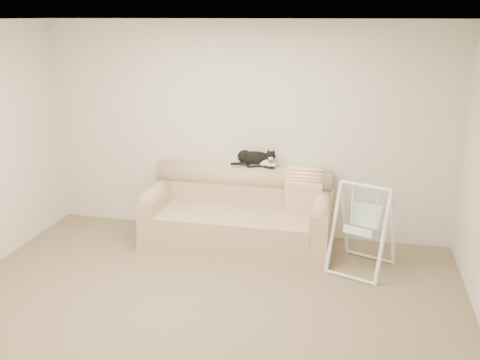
{
  "coord_description": "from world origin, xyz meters",
  "views": [
    {
      "loc": [
        1.34,
        -4.22,
        2.64
      ],
      "look_at": [
        0.1,
        1.27,
        0.9
      ],
      "focal_mm": 40.0,
      "sensor_mm": 36.0,
      "label": 1
    }
  ],
  "objects_px": {
    "remote_a": "(254,166)",
    "remote_b": "(267,167)",
    "tuxedo_cat": "(255,158)",
    "sofa": "(239,215)",
    "baby_swing": "(363,227)"
  },
  "relations": [
    {
      "from": "sofa",
      "to": "tuxedo_cat",
      "type": "bearing_deg",
      "value": 58.3
    },
    {
      "from": "tuxedo_cat",
      "to": "remote_b",
      "type": "bearing_deg",
      "value": -10.16
    },
    {
      "from": "baby_swing",
      "to": "sofa",
      "type": "bearing_deg",
      "value": 164.7
    },
    {
      "from": "remote_a",
      "to": "tuxedo_cat",
      "type": "bearing_deg",
      "value": 70.57
    },
    {
      "from": "sofa",
      "to": "remote_b",
      "type": "height_order",
      "value": "remote_b"
    },
    {
      "from": "sofa",
      "to": "remote_b",
      "type": "relative_size",
      "value": 12.46
    },
    {
      "from": "remote_b",
      "to": "remote_a",
      "type": "bearing_deg",
      "value": 178.4
    },
    {
      "from": "remote_b",
      "to": "tuxedo_cat",
      "type": "xyz_separation_m",
      "value": [
        -0.15,
        0.03,
        0.09
      ]
    },
    {
      "from": "remote_a",
      "to": "sofa",
      "type": "bearing_deg",
      "value": -122.81
    },
    {
      "from": "baby_swing",
      "to": "tuxedo_cat",
      "type": "bearing_deg",
      "value": 153.69
    },
    {
      "from": "remote_a",
      "to": "tuxedo_cat",
      "type": "relative_size",
      "value": 0.34
    },
    {
      "from": "sofa",
      "to": "remote_b",
      "type": "distance_m",
      "value": 0.67
    },
    {
      "from": "sofa",
      "to": "baby_swing",
      "type": "xyz_separation_m",
      "value": [
        1.45,
        -0.4,
        0.13
      ]
    },
    {
      "from": "remote_b",
      "to": "baby_swing",
      "type": "bearing_deg",
      "value": -28.2
    },
    {
      "from": "remote_a",
      "to": "remote_b",
      "type": "bearing_deg",
      "value": -1.6
    }
  ]
}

